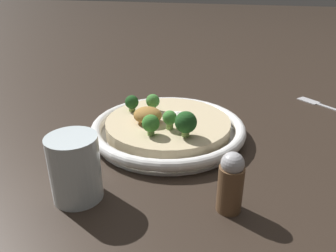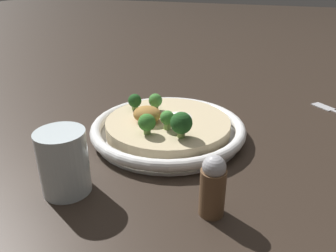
{
  "view_description": "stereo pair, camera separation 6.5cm",
  "coord_description": "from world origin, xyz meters",
  "px_view_note": "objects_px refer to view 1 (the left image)",
  "views": [
    {
      "loc": [
        -0.16,
        0.56,
        0.3
      ],
      "look_at": [
        0.0,
        0.0,
        0.02
      ],
      "focal_mm": 35.0,
      "sensor_mm": 36.0,
      "label": 1
    },
    {
      "loc": [
        -0.22,
        0.54,
        0.3
      ],
      "look_at": [
        0.0,
        0.0,
        0.02
      ],
      "focal_mm": 35.0,
      "sensor_mm": 36.0,
      "label": 2
    }
  ],
  "objects_px": {
    "fork_utensil": "(323,105)",
    "risotto_bowl": "(168,128)",
    "broccoli_back": "(186,123)",
    "broccoli_right": "(153,101)",
    "broccoli_back_right": "(151,124)",
    "broccoli_front_right": "(132,103)",
    "drinking_glass": "(75,168)",
    "broccoli_back_left": "(170,119)",
    "pepper_shaker": "(231,182)"
  },
  "relations": [
    {
      "from": "broccoli_back_left",
      "to": "drinking_glass",
      "type": "xyz_separation_m",
      "value": [
        0.09,
        0.18,
        -0.01
      ]
    },
    {
      "from": "broccoli_back_right",
      "to": "broccoli_back",
      "type": "height_order",
      "value": "broccoli_back"
    },
    {
      "from": "broccoli_back_right",
      "to": "broccoli_back",
      "type": "relative_size",
      "value": 0.82
    },
    {
      "from": "risotto_bowl",
      "to": "broccoli_back_left",
      "type": "distance_m",
      "value": 0.06
    },
    {
      "from": "risotto_bowl",
      "to": "broccoli_right",
      "type": "bearing_deg",
      "value": -39.93
    },
    {
      "from": "broccoli_front_right",
      "to": "broccoli_back_left",
      "type": "relative_size",
      "value": 0.95
    },
    {
      "from": "broccoli_back_right",
      "to": "drinking_glass",
      "type": "height_order",
      "value": "drinking_glass"
    },
    {
      "from": "risotto_bowl",
      "to": "pepper_shaker",
      "type": "relative_size",
      "value": 3.39
    },
    {
      "from": "broccoli_back_right",
      "to": "drinking_glass",
      "type": "bearing_deg",
      "value": 67.54
    },
    {
      "from": "broccoli_back_right",
      "to": "broccoli_right",
      "type": "bearing_deg",
      "value": -73.69
    },
    {
      "from": "broccoli_back_left",
      "to": "pepper_shaker",
      "type": "bearing_deg",
      "value": 129.77
    },
    {
      "from": "broccoli_back",
      "to": "fork_utensil",
      "type": "relative_size",
      "value": 0.33
    },
    {
      "from": "broccoli_back",
      "to": "pepper_shaker",
      "type": "xyz_separation_m",
      "value": [
        -0.09,
        0.13,
        -0.02
      ]
    },
    {
      "from": "broccoli_right",
      "to": "fork_utensil",
      "type": "relative_size",
      "value": 0.26
    },
    {
      "from": "broccoli_back",
      "to": "broccoli_back_left",
      "type": "bearing_deg",
      "value": -31.49
    },
    {
      "from": "broccoli_front_right",
      "to": "pepper_shaker",
      "type": "bearing_deg",
      "value": 136.48
    },
    {
      "from": "broccoli_front_right",
      "to": "pepper_shaker",
      "type": "height_order",
      "value": "pepper_shaker"
    },
    {
      "from": "drinking_glass",
      "to": "fork_utensil",
      "type": "height_order",
      "value": "drinking_glass"
    },
    {
      "from": "broccoli_right",
      "to": "pepper_shaker",
      "type": "relative_size",
      "value": 0.4
    },
    {
      "from": "broccoli_back_left",
      "to": "broccoli_right",
      "type": "height_order",
      "value": "same"
    },
    {
      "from": "broccoli_front_right",
      "to": "broccoli_back",
      "type": "relative_size",
      "value": 0.73
    },
    {
      "from": "broccoli_back_left",
      "to": "broccoli_back",
      "type": "height_order",
      "value": "broccoli_back"
    },
    {
      "from": "risotto_bowl",
      "to": "broccoli_back",
      "type": "distance_m",
      "value": 0.09
    },
    {
      "from": "broccoli_back_right",
      "to": "risotto_bowl",
      "type": "bearing_deg",
      "value": -99.26
    },
    {
      "from": "broccoli_front_right",
      "to": "broccoli_back_left",
      "type": "height_order",
      "value": "broccoli_back_left"
    },
    {
      "from": "risotto_bowl",
      "to": "fork_utensil",
      "type": "distance_m",
      "value": 0.42
    },
    {
      "from": "risotto_bowl",
      "to": "broccoli_back",
      "type": "xyz_separation_m",
      "value": [
        -0.05,
        0.06,
        0.04
      ]
    },
    {
      "from": "broccoli_right",
      "to": "drinking_glass",
      "type": "relative_size",
      "value": 0.37
    },
    {
      "from": "pepper_shaker",
      "to": "fork_utensil",
      "type": "bearing_deg",
      "value": -111.81
    },
    {
      "from": "broccoli_right",
      "to": "pepper_shaker",
      "type": "distance_m",
      "value": 0.29
    },
    {
      "from": "broccoli_back",
      "to": "broccoli_back_right",
      "type": "bearing_deg",
      "value": 10.53
    },
    {
      "from": "broccoli_front_right",
      "to": "broccoli_right",
      "type": "distance_m",
      "value": 0.04
    },
    {
      "from": "risotto_bowl",
      "to": "broccoli_back",
      "type": "relative_size",
      "value": 6.55
    },
    {
      "from": "fork_utensil",
      "to": "pepper_shaker",
      "type": "distance_m",
      "value": 0.49
    },
    {
      "from": "fork_utensil",
      "to": "risotto_bowl",
      "type": "bearing_deg",
      "value": 79.28
    },
    {
      "from": "risotto_bowl",
      "to": "broccoli_back_left",
      "type": "relative_size",
      "value": 8.51
    },
    {
      "from": "broccoli_back",
      "to": "broccoli_right",
      "type": "relative_size",
      "value": 1.29
    },
    {
      "from": "broccoli_back_left",
      "to": "broccoli_back_right",
      "type": "bearing_deg",
      "value": 52.02
    },
    {
      "from": "broccoli_right",
      "to": "risotto_bowl",
      "type": "bearing_deg",
      "value": 140.07
    },
    {
      "from": "risotto_bowl",
      "to": "broccoli_back_left",
      "type": "height_order",
      "value": "broccoli_back_left"
    },
    {
      "from": "broccoli_right",
      "to": "fork_utensil",
      "type": "height_order",
      "value": "broccoli_right"
    },
    {
      "from": "broccoli_back_left",
      "to": "fork_utensil",
      "type": "distance_m",
      "value": 0.44
    },
    {
      "from": "broccoli_back",
      "to": "drinking_glass",
      "type": "distance_m",
      "value": 0.2
    },
    {
      "from": "broccoli_right",
      "to": "broccoli_back_right",
      "type": "bearing_deg",
      "value": 106.31
    },
    {
      "from": "broccoli_right",
      "to": "broccoli_front_right",
      "type": "bearing_deg",
      "value": 16.53
    },
    {
      "from": "risotto_bowl",
      "to": "broccoli_back",
      "type": "height_order",
      "value": "broccoli_back"
    },
    {
      "from": "fork_utensil",
      "to": "broccoli_front_right",
      "type": "bearing_deg",
      "value": 70.6
    },
    {
      "from": "broccoli_back_right",
      "to": "broccoli_back_left",
      "type": "relative_size",
      "value": 1.07
    },
    {
      "from": "risotto_bowl",
      "to": "broccoli_front_right",
      "type": "distance_m",
      "value": 0.09
    },
    {
      "from": "broccoli_back_right",
      "to": "broccoli_back",
      "type": "xyz_separation_m",
      "value": [
        -0.06,
        -0.01,
        0.0
      ]
    }
  ]
}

